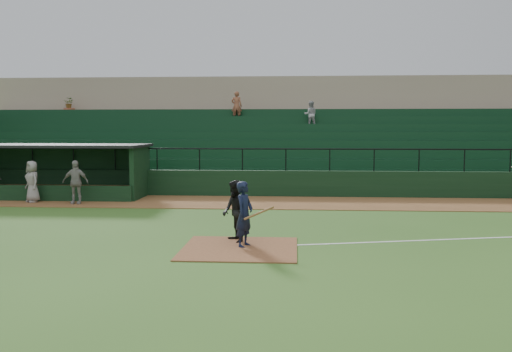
{
  "coord_description": "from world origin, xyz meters",
  "views": [
    {
      "loc": [
        1.45,
        -15.28,
        3.18
      ],
      "look_at": [
        0.0,
        5.0,
        1.4
      ],
      "focal_mm": 39.04,
      "sensor_mm": 36.0,
      "label": 1
    }
  ],
  "objects": [
    {
      "name": "dugout_player_a",
      "position": [
        -7.62,
        6.96,
        0.93
      ],
      "size": [
        1.09,
        0.52,
        1.8
      ],
      "primitive_type": "imported",
      "rotation": [
        0.0,
        0.0,
        0.08
      ],
      "color": "gray",
      "rests_on": "warning_track"
    },
    {
      "name": "umpire",
      "position": [
        -0.2,
        -0.14,
        0.86
      ],
      "size": [
        0.96,
        1.04,
        1.73
      ],
      "primitive_type": "imported",
      "rotation": [
        0.0,
        0.0,
        -1.11
      ],
      "color": "black",
      "rests_on": "ground"
    },
    {
      "name": "dugout_player_b",
      "position": [
        -9.63,
        7.31,
        0.91
      ],
      "size": [
        1.01,
        0.98,
        1.75
      ],
      "primitive_type": "imported",
      "rotation": [
        0.0,
        0.0,
        -0.71
      ],
      "color": "gray",
      "rests_on": "warning_track"
    },
    {
      "name": "dugout",
      "position": [
        -9.75,
        9.56,
        1.33
      ],
      "size": [
        8.9,
        3.2,
        2.42
      ],
      "color": "black",
      "rests_on": "ground"
    },
    {
      "name": "batter_at_plate",
      "position": [
        0.11,
        -0.74,
        0.88
      ],
      "size": [
        1.1,
        0.75,
        1.76
      ],
      "color": "black",
      "rests_on": "ground"
    },
    {
      "name": "home_plate_dirt",
      "position": [
        0.0,
        -1.0,
        0.01
      ],
      "size": [
        3.0,
        3.0,
        0.03
      ],
      "primitive_type": "cube",
      "color": "brown",
      "rests_on": "ground"
    },
    {
      "name": "warning_track",
      "position": [
        0.0,
        8.0,
        0.01
      ],
      "size": [
        40.0,
        4.0,
        0.03
      ],
      "primitive_type": "cube",
      "color": "brown",
      "rests_on": "ground"
    },
    {
      "name": "stadium_structure",
      "position": [
        -0.0,
        16.46,
        2.3
      ],
      "size": [
        38.0,
        13.08,
        6.4
      ],
      "color": "black",
      "rests_on": "ground"
    },
    {
      "name": "ground",
      "position": [
        0.0,
        0.0,
        0.0
      ],
      "size": [
        90.0,
        90.0,
        0.0
      ],
      "primitive_type": "plane",
      "color": "#315A1D",
      "rests_on": "ground"
    }
  ]
}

